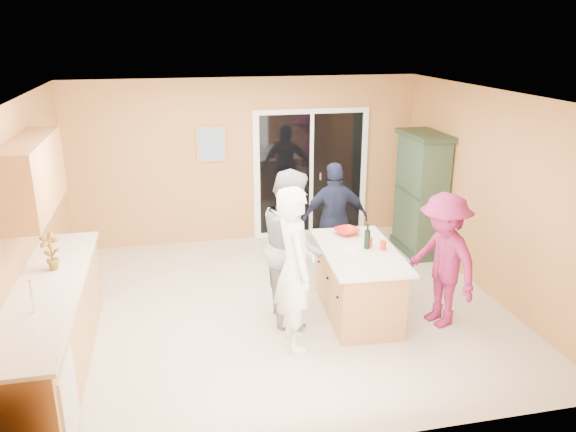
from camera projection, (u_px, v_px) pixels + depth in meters
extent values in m
plane|color=beige|center=(278.00, 307.00, 7.00)|extent=(5.50, 5.50, 0.00)
cube|color=silver|center=(277.00, 95.00, 6.18)|extent=(5.50, 5.00, 0.10)
cube|color=#EC9D61|center=(247.00, 161.00, 8.90)|extent=(5.50, 0.10, 2.60)
cube|color=#EC9D61|center=(341.00, 304.00, 4.27)|extent=(5.50, 0.10, 2.60)
cube|color=#EC9D61|center=(27.00, 224.00, 6.03)|extent=(0.10, 5.00, 2.60)
cube|color=#EC9D61|center=(489.00, 194.00, 7.14)|extent=(0.10, 5.00, 2.60)
cube|color=tan|center=(52.00, 332.00, 5.53)|extent=(0.60, 3.00, 0.90)
cube|color=silver|center=(30.00, 406.00, 4.53)|extent=(0.62, 0.60, 0.72)
cube|color=silver|center=(47.00, 289.00, 5.38)|extent=(0.65, 3.05, 0.04)
cylinder|color=silver|center=(32.00, 296.00, 4.86)|extent=(0.02, 0.02, 0.30)
cube|color=tan|center=(33.00, 176.00, 5.70)|extent=(0.35, 1.60, 0.75)
cube|color=white|center=(311.00, 173.00, 9.17)|extent=(1.90, 0.05, 2.10)
cube|color=black|center=(311.00, 173.00, 9.15)|extent=(1.70, 0.03, 1.94)
cube|color=white|center=(311.00, 174.00, 9.15)|extent=(0.06, 0.04, 1.94)
cube|color=silver|center=(320.00, 176.00, 9.19)|extent=(0.02, 0.03, 0.12)
cube|color=tan|center=(211.00, 144.00, 8.68)|extent=(0.46, 0.03, 0.56)
cube|color=#526EA9|center=(211.00, 144.00, 8.67)|extent=(0.38, 0.02, 0.48)
cube|color=tan|center=(358.00, 284.00, 6.70)|extent=(0.81, 1.45, 0.80)
cube|color=silver|center=(359.00, 251.00, 6.57)|extent=(0.96, 1.64, 0.04)
cube|color=black|center=(357.00, 310.00, 6.81)|extent=(0.74, 1.38, 0.09)
cube|color=#1F3221|center=(417.00, 247.00, 8.77)|extent=(0.51, 0.97, 0.11)
cube|color=#2D442E|center=(421.00, 194.00, 8.49)|extent=(0.46, 0.92, 1.72)
cube|color=#1F3221|center=(425.00, 135.00, 8.21)|extent=(0.53, 1.01, 0.07)
imported|color=white|center=(295.00, 269.00, 5.89)|extent=(0.44, 0.66, 1.80)
imported|color=#A1A1A3|center=(292.00, 245.00, 6.52)|extent=(0.72, 0.91, 1.80)
imported|color=#192438|center=(335.00, 219.00, 7.72)|extent=(0.95, 0.42, 1.60)
imported|color=#861D54|center=(443.00, 260.00, 6.38)|extent=(0.82, 1.14, 1.58)
imported|color=red|center=(347.00, 231.00, 7.05)|extent=(0.38, 0.38, 0.07)
imported|color=#BA3312|center=(51.00, 251.00, 5.71)|extent=(0.23, 0.18, 0.40)
cylinder|color=red|center=(369.00, 242.00, 6.65)|extent=(0.08, 0.08, 0.11)
cylinder|color=red|center=(383.00, 246.00, 6.55)|extent=(0.09, 0.09, 0.10)
cylinder|color=black|center=(367.00, 239.00, 6.57)|extent=(0.07, 0.07, 0.22)
cylinder|color=black|center=(368.00, 227.00, 6.53)|extent=(0.03, 0.03, 0.08)
cylinder|color=white|center=(351.00, 249.00, 6.56)|extent=(0.23, 0.23, 0.01)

